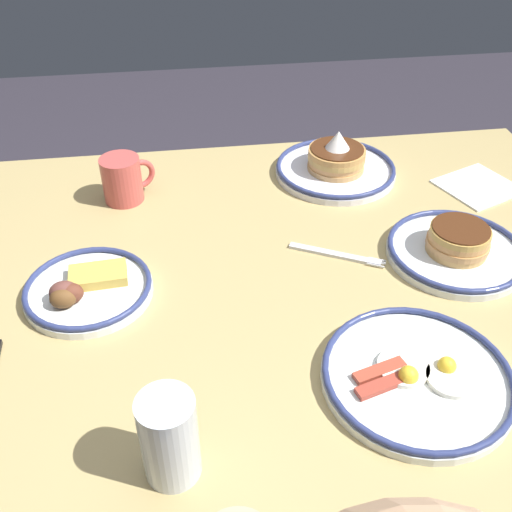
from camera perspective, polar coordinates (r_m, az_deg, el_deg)
name	(u,v)px	position (r m, az deg, el deg)	size (l,w,h in m)	color
ground_plane	(245,500)	(1.62, -1.01, -22.31)	(6.00, 6.00, 0.00)	#2E2A34
dining_table	(242,303)	(1.09, -1.40, -4.54)	(1.47, 0.97, 0.74)	tan
plate_near_main	(336,165)	(1.34, 7.65, 8.63)	(0.26, 0.26, 0.10)	white
plate_center_pancakes	(86,289)	(1.04, -16.00, -3.06)	(0.21, 0.21, 0.05)	white
plate_far_companion	(417,376)	(0.90, 15.16, -11.06)	(0.28, 0.28, 0.04)	white
plate_far_side	(457,250)	(1.13, 18.71, 0.59)	(0.25, 0.25, 0.06)	white
coffee_mug	(123,179)	(1.26, -12.60, 7.25)	(0.11, 0.08, 0.10)	#BF4C47
drinking_glass	(170,441)	(0.75, -8.25, -17.15)	(0.07, 0.07, 0.13)	silver
paper_napkin	(478,186)	(1.38, 20.48, 6.26)	(0.15, 0.14, 0.00)	white
fork_far	(337,255)	(1.10, 7.76, 0.12)	(0.17, 0.10, 0.01)	silver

